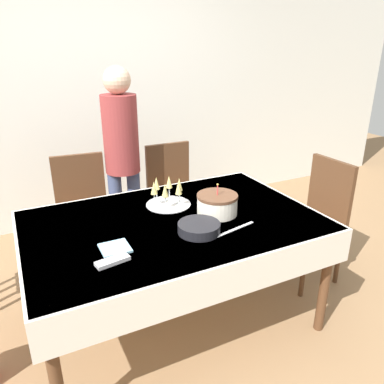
# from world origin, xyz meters

# --- Properties ---
(ground_plane) EXTENTS (12.00, 12.00, 0.00)m
(ground_plane) POSITION_xyz_m (0.00, 0.00, 0.00)
(ground_plane) COLOR #93704C
(wall_back) EXTENTS (8.00, 0.05, 2.70)m
(wall_back) POSITION_xyz_m (0.00, 1.89, 1.35)
(wall_back) COLOR silver
(wall_back) RESTS_ON ground_plane
(dining_table) EXTENTS (1.77, 1.16, 0.75)m
(dining_table) POSITION_xyz_m (0.00, 0.00, 0.65)
(dining_table) COLOR silver
(dining_table) RESTS_ON ground_plane
(dining_chair_far_left) EXTENTS (0.45, 0.45, 0.96)m
(dining_chair_far_left) POSITION_xyz_m (-0.38, 0.90, 0.53)
(dining_chair_far_left) COLOR #51331E
(dining_chair_far_left) RESTS_ON ground_plane
(dining_chair_far_right) EXTENTS (0.42, 0.42, 0.96)m
(dining_chair_far_right) POSITION_xyz_m (0.39, 0.90, 0.53)
(dining_chair_far_right) COLOR #51331E
(dining_chair_far_right) RESTS_ON ground_plane
(dining_chair_right_end) EXTENTS (0.43, 0.43, 0.96)m
(dining_chair_right_end) POSITION_xyz_m (1.20, 0.00, 0.53)
(dining_chair_right_end) COLOR #51331E
(dining_chair_right_end) RESTS_ON ground_plane
(birthday_cake) EXTENTS (0.26, 0.26, 0.20)m
(birthday_cake) POSITION_xyz_m (0.28, -0.04, 0.82)
(birthday_cake) COLOR silver
(birthday_cake) RESTS_ON dining_table
(champagne_tray) EXTENTS (0.30, 0.30, 0.18)m
(champagne_tray) POSITION_xyz_m (0.06, 0.23, 0.84)
(champagne_tray) COLOR silver
(champagne_tray) RESTS_ON dining_table
(plate_stack_main) EXTENTS (0.24, 0.24, 0.06)m
(plate_stack_main) POSITION_xyz_m (0.07, -0.21, 0.78)
(plate_stack_main) COLOR black
(plate_stack_main) RESTS_ON dining_table
(cake_knife) EXTENTS (0.30, 0.08, 0.00)m
(cake_knife) POSITION_xyz_m (0.27, -0.28, 0.75)
(cake_knife) COLOR silver
(cake_knife) RESTS_ON dining_table
(fork_pile) EXTENTS (0.18, 0.09, 0.02)m
(fork_pile) POSITION_xyz_m (-0.46, -0.31, 0.76)
(fork_pile) COLOR silver
(fork_pile) RESTS_ON dining_table
(napkin_pile) EXTENTS (0.15, 0.15, 0.01)m
(napkin_pile) POSITION_xyz_m (-0.42, -0.18, 0.76)
(napkin_pile) COLOR #8CC6E0
(napkin_pile) RESTS_ON dining_table
(person_standing) EXTENTS (0.28, 0.28, 1.61)m
(person_standing) POSITION_xyz_m (-0.02, 0.97, 0.97)
(person_standing) COLOR #3F4C72
(person_standing) RESTS_ON ground_plane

